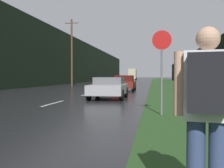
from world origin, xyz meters
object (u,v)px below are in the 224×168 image
car_passing_near (109,88)px  car_passing_far (124,83)px  stop_sign (162,64)px  delivery_truck (133,74)px  hitchhiker_with_backpack (207,109)px

car_passing_near → car_passing_far: (0.00, 8.85, 0.05)m
stop_sign → delivery_truck: delivery_truck is taller
hitchhiker_with_backpack → delivery_truck: bearing=105.0°
hitchhiker_with_backpack → car_passing_near: bearing=113.2°
stop_sign → car_passing_far: (-2.90, 15.66, -1.04)m
car_passing_near → stop_sign: bearing=113.1°
hitchhiker_with_backpack → car_passing_near: 14.10m
car_passing_near → hitchhiker_with_backpack: bearing=102.8°
stop_sign → delivery_truck: (-7.36, 86.84, 0.21)m
hitchhiker_with_backpack → delivery_truck: 94.07m
hitchhiker_with_backpack → delivery_truck: delivery_truck is taller
stop_sign → car_passing_near: size_ratio=0.72×
delivery_truck → hitchhiker_with_backpack: bearing=-85.4°
hitchhiker_with_backpack → delivery_truck: size_ratio=0.25×
stop_sign → car_passing_far: 15.96m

